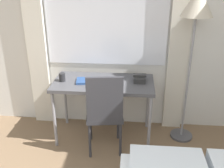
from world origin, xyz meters
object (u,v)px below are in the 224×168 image
(desk, at_px, (104,87))
(desk_chair, at_px, (105,110))
(book, at_px, (89,81))
(telephone, at_px, (140,78))
(mug, at_px, (62,77))
(standing_lamp, at_px, (197,14))

(desk, distance_m, desk_chair, 0.35)
(desk_chair, height_order, book, desk_chair)
(desk, distance_m, telephone, 0.44)
(mug, bearing_deg, book, 1.93)
(standing_lamp, xyz_separation_m, book, (-1.15, -0.07, -0.77))
(standing_lamp, xyz_separation_m, mug, (-1.46, -0.08, -0.73))
(book, bearing_deg, desk_chair, -54.57)
(desk, relative_size, mug, 12.04)
(desk, xyz_separation_m, standing_lamp, (0.98, 0.06, 0.85))
(telephone, distance_m, mug, 0.91)
(standing_lamp, xyz_separation_m, telephone, (-0.56, -0.00, -0.75))
(standing_lamp, height_order, mug, standing_lamp)
(standing_lamp, bearing_deg, desk_chair, -158.17)
(telephone, distance_m, book, 0.59)
(desk, height_order, desk_chair, desk_chair)
(book, xyz_separation_m, mug, (-0.32, -0.01, 0.04))
(standing_lamp, distance_m, telephone, 0.93)
(desk_chair, bearing_deg, telephone, 36.61)
(standing_lamp, distance_m, book, 1.38)
(standing_lamp, bearing_deg, mug, -176.70)
(standing_lamp, bearing_deg, telephone, -179.73)
(standing_lamp, bearing_deg, desk, -176.50)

